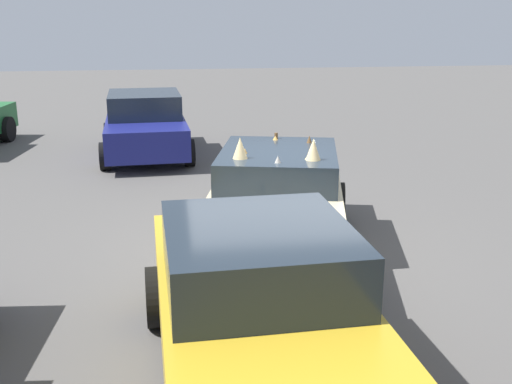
{
  "coord_description": "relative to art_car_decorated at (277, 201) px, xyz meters",
  "views": [
    {
      "loc": [
        -8.11,
        1.46,
        3.3
      ],
      "look_at": [
        0.0,
        0.3,
        0.9
      ],
      "focal_mm": 43.0,
      "sensor_mm": 36.0,
      "label": 1
    }
  ],
  "objects": [
    {
      "name": "art_car_decorated",
      "position": [
        0.0,
        0.0,
        0.0
      ],
      "size": [
        4.61,
        2.75,
        1.71
      ],
      "rotation": [
        0.0,
        0.0,
        2.91
      ],
      "color": "beige",
      "rests_on": "ground"
    },
    {
      "name": "parked_sedan_near_left",
      "position": [
        -3.31,
        0.74,
        0.02
      ],
      "size": [
        4.49,
        2.13,
        1.53
      ],
      "rotation": [
        0.0,
        0.0,
        3.18
      ],
      "color": "gold",
      "rests_on": "ground"
    },
    {
      "name": "ground_plane",
      "position": [
        -0.05,
        0.01,
        -0.74
      ],
      "size": [
        60.0,
        60.0,
        0.0
      ],
      "primitive_type": "plane",
      "color": "#514F4C"
    },
    {
      "name": "parked_sedan_behind_left",
      "position": [
        6.51,
        2.04,
        0.0
      ],
      "size": [
        4.15,
        2.21,
        1.49
      ],
      "rotation": [
        0.0,
        0.0,
        3.19
      ],
      "color": "navy",
      "rests_on": "ground"
    }
  ]
}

